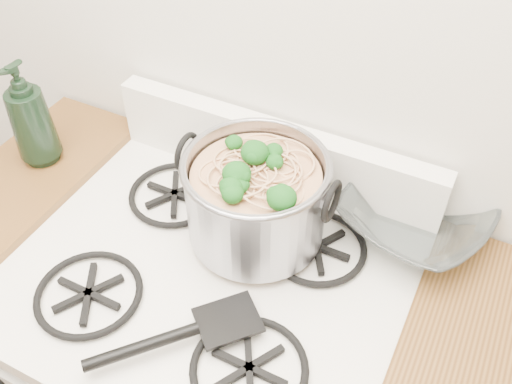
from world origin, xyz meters
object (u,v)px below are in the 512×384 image
Objects in this scene: spatula at (228,318)px; bottle at (29,114)px; glass_bowl at (413,223)px; stock_pot at (256,198)px.

bottle is (-0.60, 0.20, 0.11)m from spatula.
bottle is at bearing -168.75° from glass_bowl.
spatula is 0.65m from bottle.
stock_pot reaches higher than glass_bowl.
bottle is at bearing -156.74° from spatula.
glass_bowl is 0.46× the size of bottle.
stock_pot is at bearing 145.48° from spatula.
stock_pot is at bearing 9.39° from bottle.
bottle reaches higher than glass_bowl.
stock_pot is 1.01× the size of spatula.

